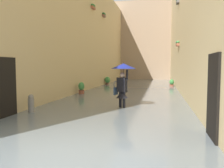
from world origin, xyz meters
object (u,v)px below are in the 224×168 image
potted_plant_mid_right (81,89)px  mooring_bollard (31,105)px  potted_plant_mid_left (172,83)px  person_wading (123,76)px  potted_plant_near_right (107,81)px

potted_plant_mid_right → mooring_bollard: bearing=90.8°
potted_plant_mid_left → mooring_bollard: bearing=65.5°
person_wading → potted_plant_mid_left: 11.30m
person_wading → mooring_bollard: 3.83m
person_wading → potted_plant_mid_right: person_wading is taller
person_wading → potted_plant_near_right: bearing=-74.3°
person_wading → potted_plant_mid_left: bearing=-102.9°
person_wading → potted_plant_mid_left: size_ratio=2.73×
person_wading → potted_plant_near_right: person_wading is taller
potted_plant_near_right → potted_plant_mid_left: bearing=169.0°
potted_plant_mid_left → mooring_bollard: size_ratio=0.93×
potted_plant_mid_left → mooring_bollard: (5.78, 12.68, 0.01)m
person_wading → potted_plant_mid_left: (-2.52, -10.97, -1.06)m
potted_plant_near_right → mooring_bollard: bearing=90.7°
person_wading → mooring_bollard: size_ratio=2.53×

